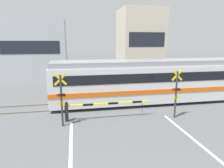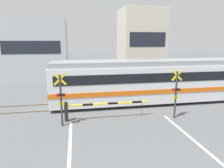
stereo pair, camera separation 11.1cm
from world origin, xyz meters
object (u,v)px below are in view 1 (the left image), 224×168
commuter_train (175,79)px  crossing_barrier_near (92,107)px  crossing_barrier_far (123,85)px  crossing_signal_right (176,92)px  pedestrian (94,80)px  crossing_signal_left (61,97)px

commuter_train → crossing_barrier_near: bearing=-158.2°
crossing_barrier_far → crossing_signal_right: bearing=-75.0°
crossing_barrier_far → pedestrian: size_ratio=3.01×
commuter_train → pedestrian: bearing=142.4°
crossing_signal_right → crossing_barrier_far: bearing=105.0°
crossing_barrier_near → crossing_signal_left: (-1.66, -0.64, 0.86)m
crossing_barrier_far → pedestrian: (-2.46, 1.55, 0.20)m
commuter_train → crossing_signal_right: 3.69m
crossing_barrier_near → crossing_barrier_far: size_ratio=1.00×
crossing_signal_right → commuter_train: bearing=63.2°
crossing_barrier_near → crossing_signal_left: bearing=-159.0°
crossing_barrier_near → crossing_signal_right: size_ratio=1.71×
crossing_barrier_far → pedestrian: 2.91m
crossing_barrier_far → crossing_signal_right: (1.66, -6.19, 0.86)m
crossing_signal_left → crossing_signal_right: (6.62, 0.00, 0.00)m
crossing_signal_left → pedestrian: (2.50, 7.74, -0.66)m
commuter_train → crossing_barrier_near: (-6.63, -2.65, -0.94)m
crossing_barrier_near → crossing_signal_left: 1.97m
commuter_train → crossing_signal_right: size_ratio=6.26×
commuter_train → crossing_signal_left: commuter_train is taller
crossing_barrier_far → pedestrian: bearing=147.7°
crossing_barrier_near → commuter_train: bearing=21.8°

